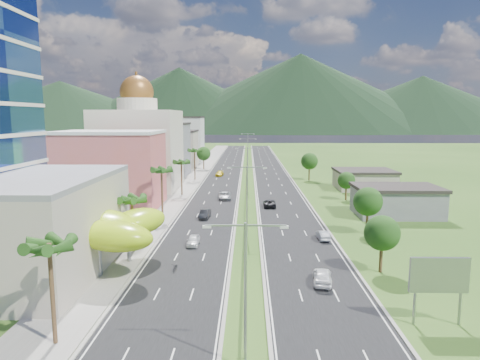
{
  "coord_description": "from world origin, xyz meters",
  "views": [
    {
      "loc": [
        0.19,
        -54.22,
        18.35
      ],
      "look_at": [
        -1.31,
        22.56,
        7.0
      ],
      "focal_mm": 32.0,
      "sensor_mm": 36.0,
      "label": 1
    }
  ],
  "objects": [
    {
      "name": "billboard",
      "position": [
        17.0,
        -18.0,
        4.42
      ],
      "size": [
        5.2,
        0.35,
        6.2
      ],
      "color": "gray",
      "rests_on": "ground"
    },
    {
      "name": "lime_canopy",
      "position": [
        -20.0,
        -4.0,
        4.99
      ],
      "size": [
        18.0,
        15.0,
        7.4
      ],
      "color": "#A4CF14",
      "rests_on": "ground"
    },
    {
      "name": "midrise_white",
      "position": [
        -27.0,
        125.0,
        9.0
      ],
      "size": [
        16.0,
        15.0,
        18.0
      ],
      "primitive_type": "cube",
      "color": "silver",
      "rests_on": "ground"
    },
    {
      "name": "midrise_grey",
      "position": [
        -27.0,
        80.0,
        8.0
      ],
      "size": [
        16.0,
        15.0,
        16.0
      ],
      "primitive_type": "cube",
      "color": "slate",
      "rests_on": "ground"
    },
    {
      "name": "palm_tree_c",
      "position": [
        -15.5,
        22.0,
        8.5
      ],
      "size": [
        3.6,
        3.6,
        9.6
      ],
      "color": "#47301C",
      "rests_on": "ground"
    },
    {
      "name": "streetlight_median_b",
      "position": [
        0.0,
        10.0,
        6.75
      ],
      "size": [
        6.04,
        0.25,
        11.0
      ],
      "color": "gray",
      "rests_on": "ground"
    },
    {
      "name": "car_white_near_right",
      "position": [
        8.46,
        -8.69,
        0.88
      ],
      "size": [
        2.65,
        5.16,
        1.68
      ],
      "primitive_type": "imported",
      "rotation": [
        0.0,
        0.0,
        3.0
      ],
      "color": "white",
      "rests_on": "road_right"
    },
    {
      "name": "road_right",
      "position": [
        7.5,
        90.0,
        0.02
      ],
      "size": [
        11.0,
        260.0,
        0.04
      ],
      "primitive_type": "cube",
      "color": "black",
      "rests_on": "ground"
    },
    {
      "name": "median_guardrail",
      "position": [
        0.0,
        71.99,
        0.62
      ],
      "size": [
        0.1,
        216.06,
        0.76
      ],
      "color": "gray",
      "rests_on": "ground"
    },
    {
      "name": "car_silver_mid_left",
      "position": [
        -5.07,
        40.16,
        0.86
      ],
      "size": [
        3.11,
        6.04,
        1.63
      ],
      "primitive_type": "imported",
      "rotation": [
        0.0,
        0.0,
        0.07
      ],
      "color": "#9C9FA4",
      "rests_on": "road_left"
    },
    {
      "name": "domed_building",
      "position": [
        -28.0,
        55.0,
        11.35
      ],
      "size": [
        20.0,
        20.0,
        28.7
      ],
      "color": "beige",
      "rests_on": "ground"
    },
    {
      "name": "palm_tree_b",
      "position": [
        -15.5,
        2.0,
        7.06
      ],
      "size": [
        3.6,
        3.6,
        8.1
      ],
      "color": "#47301C",
      "rests_on": "ground"
    },
    {
      "name": "leafy_tree_lfar",
      "position": [
        -15.5,
        95.0,
        5.58
      ],
      "size": [
        4.9,
        4.9,
        8.05
      ],
      "color": "#47301C",
      "rests_on": "ground"
    },
    {
      "name": "midrise_beige",
      "position": [
        -27.0,
        102.0,
        6.5
      ],
      "size": [
        16.0,
        15.0,
        13.0
      ],
      "primitive_type": "cube",
      "color": "#B1A691",
      "rests_on": "ground"
    },
    {
      "name": "sidewalk_left",
      "position": [
        -17.0,
        90.0,
        0.06
      ],
      "size": [
        7.0,
        260.0,
        0.12
      ],
      "primitive_type": "cube",
      "color": "gray",
      "rests_on": "ground"
    },
    {
      "name": "car_dark_far_right",
      "position": [
        4.59,
        32.17,
        0.77
      ],
      "size": [
        2.43,
        5.24,
        1.46
      ],
      "primitive_type": "imported",
      "rotation": [
        0.0,
        0.0,
        3.14
      ],
      "color": "black",
      "rests_on": "road_right"
    },
    {
      "name": "pink_shophouse",
      "position": [
        -28.0,
        32.0,
        7.5
      ],
      "size": [
        20.0,
        15.0,
        15.0
      ],
      "primitive_type": "cube",
      "color": "#CB5D53",
      "rests_on": "ground"
    },
    {
      "name": "palm_tree_e",
      "position": [
        -15.5,
        70.0,
        8.31
      ],
      "size": [
        3.6,
        3.6,
        9.4
      ],
      "color": "#47301C",
      "rests_on": "ground"
    },
    {
      "name": "mountain_ridge",
      "position": [
        60.0,
        450.0,
        0.0
      ],
      "size": [
        860.0,
        140.0,
        90.0
      ],
      "primitive_type": null,
      "color": "black",
      "rests_on": "ground"
    },
    {
      "name": "streetlight_median_a",
      "position": [
        0.0,
        -25.0,
        6.75
      ],
      "size": [
        6.04,
        0.25,
        11.0
      ],
      "color": "gray",
      "rests_on": "ground"
    },
    {
      "name": "leafy_tree_rc",
      "position": [
        22.0,
        40.0,
        4.37
      ],
      "size": [
        3.85,
        3.85,
        6.33
      ],
      "color": "#47301C",
      "rests_on": "ground"
    },
    {
      "name": "shed_near",
      "position": [
        28.0,
        25.0,
        2.5
      ],
      "size": [
        15.0,
        10.0,
        5.0
      ],
      "primitive_type": "cube",
      "color": "slate",
      "rests_on": "ground"
    },
    {
      "name": "car_dark_left",
      "position": [
        -7.74,
        21.96,
        0.8
      ],
      "size": [
        1.96,
        4.73,
        1.52
      ],
      "primitive_type": "imported",
      "rotation": [
        0.0,
        0.0,
        -0.08
      ],
      "color": "black",
      "rests_on": "road_left"
    },
    {
      "name": "palm_tree_d",
      "position": [
        -15.5,
        45.0,
        7.54
      ],
      "size": [
        3.6,
        3.6,
        8.6
      ],
      "color": "#47301C",
      "rests_on": "ground"
    },
    {
      "name": "car_silver_right",
      "position": [
        11.44,
        8.44,
        0.73
      ],
      "size": [
        1.68,
        4.27,
        1.38
      ],
      "primitive_type": "imported",
      "rotation": [
        0.0,
        0.0,
        3.19
      ],
      "color": "#A5A8AD",
      "rests_on": "road_right"
    },
    {
      "name": "ground",
      "position": [
        0.0,
        0.0,
        0.0
      ],
      "size": [
        500.0,
        500.0,
        0.0
      ],
      "primitive_type": "plane",
      "color": "#2D5119",
      "rests_on": "ground"
    },
    {
      "name": "leafy_tree_rb",
      "position": [
        19.0,
        12.0,
        5.18
      ],
      "size": [
        4.55,
        4.55,
        7.47
      ],
      "color": "#47301C",
      "rests_on": "ground"
    },
    {
      "name": "streetlight_median_c",
      "position": [
        0.0,
        50.0,
        6.75
      ],
      "size": [
        6.04,
        0.25,
        11.0
      ],
      "color": "gray",
      "rests_on": "ground"
    },
    {
      "name": "shed_far",
      "position": [
        30.0,
        55.0,
        2.2
      ],
      "size": [
        14.0,
        12.0,
        4.4
      ],
      "primitive_type": "cube",
      "color": "#B1A691",
      "rests_on": "ground"
    },
    {
      "name": "streetlight_median_e",
      "position": [
        0.0,
        140.0,
        6.75
      ],
      "size": [
        6.04,
        0.25,
        11.0
      ],
      "color": "gray",
      "rests_on": "ground"
    },
    {
      "name": "car_yellow_far_left",
      "position": [
        -8.84,
        78.31,
        0.77
      ],
      "size": [
        2.62,
        5.23,
        1.46
      ],
      "primitive_type": "imported",
      "rotation": [
        0.0,
        0.0,
        -0.12
      ],
      "color": "gold",
      "rests_on": "road_left"
    },
    {
      "name": "leafy_tree_ra",
      "position": [
        16.0,
        -5.0,
        4.78
      ],
      "size": [
        4.2,
        4.2,
        6.9
      ],
      "color": "#47301C",
      "rests_on": "ground"
    },
    {
      "name": "palm_tree_a",
      "position": [
        -15.5,
        -22.0,
        8.02
      ],
      "size": [
        3.6,
        3.6,
        9.1
      ],
      "color": "#47301C",
      "rests_on": "ground"
    },
    {
      "name": "road_left",
      "position": [
        -7.5,
        90.0,
        0.02
      ],
      "size": [
        11.0,
        260.0,
        0.04
      ],
      "primitive_type": "cube",
      "color": "black",
      "rests_on": "ground"
    },
    {
      "name": "car_white_near_left",
      "position": [
        -7.7,
        5.24,
        0.74
      ],
      "size": [
        1.7,
        4.12,
        1.4
      ],
      "primitive_type": "imported",
      "rotation": [
        0.0,
        0.0,
        -0.01
      ],
      "color": "white",
      "rests_on": "road_left"
    },
    {
      "name": "leafy_tree_rd",
      "position": [
        18.0,
        70.0,
        5.58
      ],
      "size": [
        4.9,
        4.9,
        8.05
      ],
      "color": "#47301C",
      "rests_on": "ground"
    },
    {
      "name": "streetlight_median_d",
      "position": [
        0.0,
        95.0,
        6.75
      ],
      "size": [
        6.04,
        0.25,
        11.0
      ],
      "color": "gray",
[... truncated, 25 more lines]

